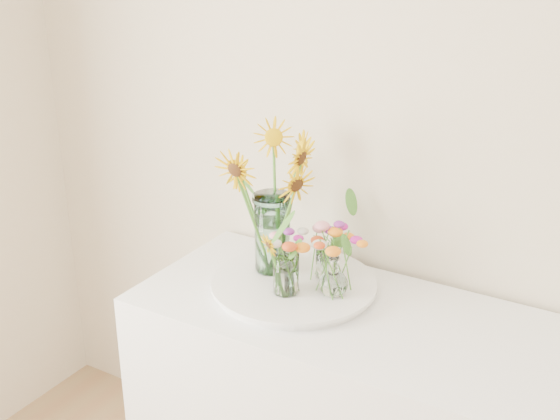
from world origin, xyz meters
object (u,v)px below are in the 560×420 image
Objects in this scene: tray at (294,286)px; small_vase_b at (334,276)px; mason_jar at (272,233)px; small_vase_a at (286,274)px; small_vase_c at (325,263)px.

tray is 3.85× the size of small_vase_b.
mason_jar is at bearing 159.78° from tray.
small_vase_a is 1.30× the size of small_vase_c.
mason_jar is 0.25m from small_vase_b.
small_vase_a is 0.14m from small_vase_b.
small_vase_c is (0.17, 0.04, -0.08)m from mason_jar.
small_vase_a is at bearing -152.22° from small_vase_b.
small_vase_b is (0.14, -0.01, 0.08)m from tray.
small_vase_a is 1.04× the size of small_vase_b.
small_vase_c is at bearing 48.18° from tray.
tray is at bearing -20.22° from mason_jar.
small_vase_b reaches higher than small_vase_c.
small_vase_c is (0.05, 0.15, -0.02)m from small_vase_a.
tray is at bearing -131.82° from small_vase_c.
tray is 0.16m from small_vase_b.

